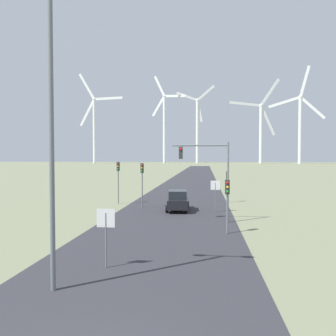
% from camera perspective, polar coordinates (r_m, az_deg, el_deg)
% --- Properties ---
extents(road_surface, '(10.00, 240.00, 0.01)m').
position_cam_1_polar(road_surface, '(54.52, 3.63, -3.14)').
color(road_surface, '#2D2D33').
rests_on(road_surface, ground).
extents(streetlamp, '(2.99, 0.32, 10.69)m').
position_cam_1_polar(streetlamp, '(12.54, -19.69, 10.01)').
color(streetlamp, slate).
rests_on(streetlamp, ground).
extents(stop_sign_near, '(0.81, 0.07, 2.59)m').
position_cam_1_polar(stop_sign_near, '(14.67, -10.77, -9.99)').
color(stop_sign_near, slate).
rests_on(stop_sign_near, ground).
extents(stop_sign_far, '(0.81, 0.07, 2.76)m').
position_cam_1_polar(stop_sign_far, '(28.95, 8.23, -3.83)').
color(stop_sign_far, slate).
rests_on(stop_sign_far, ground).
extents(traffic_light_post_near_left, '(0.28, 0.34, 4.32)m').
position_cam_1_polar(traffic_light_post_near_left, '(33.95, -8.68, -0.91)').
color(traffic_light_post_near_left, slate).
rests_on(traffic_light_post_near_left, ground).
extents(traffic_light_post_near_right, '(0.28, 0.33, 3.40)m').
position_cam_1_polar(traffic_light_post_near_right, '(20.91, 10.29, -4.50)').
color(traffic_light_post_near_right, slate).
rests_on(traffic_light_post_near_right, ground).
extents(traffic_light_post_mid_left, '(0.28, 0.34, 4.23)m').
position_cam_1_polar(traffic_light_post_mid_left, '(31.13, -4.53, -1.26)').
color(traffic_light_post_mid_left, slate).
rests_on(traffic_light_post_mid_left, ground).
extents(traffic_light_post_mid_right, '(0.28, 0.34, 3.30)m').
position_cam_1_polar(traffic_light_post_mid_right, '(35.12, 10.33, -2.01)').
color(traffic_light_post_mid_right, slate).
rests_on(traffic_light_post_mid_right, ground).
extents(traffic_light_mast_overhead, '(4.17, 0.35, 5.93)m').
position_cam_1_polar(traffic_light_mast_overhead, '(24.35, 7.07, 0.45)').
color(traffic_light_mast_overhead, slate).
rests_on(traffic_light_mast_overhead, ground).
extents(car_approaching, '(2.09, 4.22, 1.83)m').
position_cam_1_polar(car_approaching, '(29.57, 1.72, -5.67)').
color(car_approaching, black).
rests_on(car_approaching, ground).
extents(wind_turbine_far_left, '(34.62, 4.00, 67.74)m').
position_cam_1_polar(wind_turbine_far_left, '(253.88, -12.71, 7.58)').
color(wind_turbine_far_left, white).
rests_on(wind_turbine_far_left, ground).
extents(wind_turbine_left, '(27.73, 9.09, 69.32)m').
position_cam_1_polar(wind_turbine_left, '(260.79, -0.65, 7.86)').
color(wind_turbine_left, white).
rests_on(wind_turbine_left, ground).
extents(wind_turbine_center, '(29.65, 5.84, 60.58)m').
position_cam_1_polar(wind_turbine_center, '(256.55, 5.13, 7.44)').
color(wind_turbine_center, white).
rests_on(wind_turbine_center, ground).
extents(wind_turbine_right, '(36.58, 8.99, 61.70)m').
position_cam_1_polar(wind_turbine_right, '(247.86, 15.86, 6.97)').
color(wind_turbine_right, white).
rests_on(wind_turbine_right, ground).
extents(wind_turbine_far_right, '(36.38, 6.94, 66.54)m').
position_cam_1_polar(wind_turbine_far_right, '(242.65, 22.01, 7.40)').
color(wind_turbine_far_right, white).
rests_on(wind_turbine_far_right, ground).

